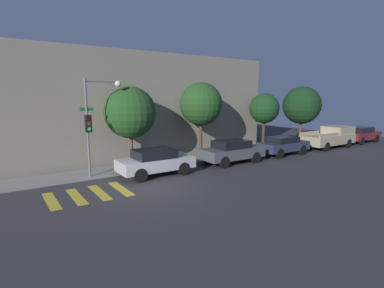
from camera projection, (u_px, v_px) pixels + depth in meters
name	position (u px, v px, depth m)	size (l,w,h in m)	color
ground_plane	(151.00, 189.00, 14.64)	(60.00, 60.00, 0.00)	#333335
sidewalk	(120.00, 170.00, 18.10)	(26.00, 2.07, 0.14)	gray
building_row	(96.00, 107.00, 21.18)	(26.00, 6.00, 7.42)	gray
crosswalk	(88.00, 194.00, 13.75)	(3.57, 2.60, 0.00)	gold
traffic_light_pole	(95.00, 115.00, 15.99)	(2.30, 0.56, 5.40)	slate
sedan_near_corner	(156.00, 161.00, 16.95)	(4.28, 1.85, 1.52)	#B7BABF
sedan_middle	(232.00, 151.00, 20.10)	(4.45, 1.84, 1.57)	#4C5156
sedan_far_end	(283.00, 145.00, 22.94)	(4.21, 1.76, 1.43)	#2D3351
pickup_truck	(330.00, 137.00, 26.33)	(5.33, 2.11, 1.83)	tan
sedan_tail_of_row	(361.00, 134.00, 29.19)	(4.33, 1.83, 1.54)	maroon
tree_near_corner	(130.00, 113.00, 18.00)	(3.12, 3.12, 5.07)	brown
tree_midblock	(201.00, 104.00, 20.80)	(2.98, 2.98, 5.44)	#4C3823
tree_far_end	(264.00, 109.00, 24.35)	(2.43, 2.43, 4.73)	#42301E
tree_behind_truck	(302.00, 105.00, 26.96)	(3.37, 3.37, 5.37)	brown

